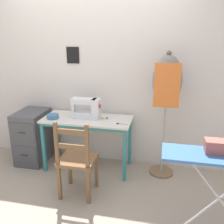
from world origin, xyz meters
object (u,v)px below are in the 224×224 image
object	(u,v)px
thread_spool_mid_table	(107,118)
filing_cabinet	(33,136)
storage_box	(218,147)
scissors	(120,124)
wooden_chair	(77,160)
sewing_machine	(87,109)
fabric_bowl	(53,116)
thread_spool_near_machine	(103,118)
dress_form	(167,87)

from	to	relation	value
thread_spool_mid_table	filing_cabinet	bearing A→B (deg)	179.86
storage_box	scissors	bearing A→B (deg)	142.11
wooden_chair	filing_cabinet	world-z (taller)	wooden_chair
sewing_machine	fabric_bowl	distance (m)	0.47
sewing_machine	filing_cabinet	distance (m)	0.97
sewing_machine	thread_spool_near_machine	bearing A→B (deg)	-2.18
wooden_chair	storage_box	xyz separation A→B (m)	(1.39, -0.27, 0.44)
wooden_chair	dress_form	world-z (taller)	dress_form
thread_spool_near_machine	thread_spool_mid_table	world-z (taller)	same
filing_cabinet	dress_form	size ratio (longest dim) A/B	0.47
fabric_bowl	storage_box	xyz separation A→B (m)	(1.90, -0.79, 0.13)
fabric_bowl	filing_cabinet	size ratio (longest dim) A/B	0.21
scissors	thread_spool_near_machine	distance (m)	0.30
fabric_bowl	thread_spool_mid_table	bearing A→B (deg)	10.41
sewing_machine	fabric_bowl	bearing A→B (deg)	-164.00
dress_form	storage_box	world-z (taller)	dress_form
thread_spool_near_machine	wooden_chair	world-z (taller)	wooden_chair
thread_spool_near_machine	wooden_chair	xyz separation A→B (m)	(-0.14, -0.64, -0.30)
scissors	thread_spool_near_machine	bearing A→B (deg)	152.13
thread_spool_near_machine	sewing_machine	bearing A→B (deg)	177.82
filing_cabinet	dress_form	xyz separation A→B (m)	(1.85, 0.03, 0.81)
scissors	dress_form	world-z (taller)	dress_form
sewing_machine	dress_form	distance (m)	1.06
thread_spool_mid_table	wooden_chair	bearing A→B (deg)	-106.94
fabric_bowl	storage_box	bearing A→B (deg)	-22.54
fabric_bowl	storage_box	distance (m)	2.06
thread_spool_mid_table	thread_spool_near_machine	bearing A→B (deg)	-168.05
storage_box	thread_spool_near_machine	bearing A→B (deg)	144.03
dress_form	thread_spool_mid_table	bearing A→B (deg)	-177.12
thread_spool_near_machine	wooden_chair	bearing A→B (deg)	-102.68
sewing_machine	dress_form	size ratio (longest dim) A/B	0.24
thread_spool_mid_table	storage_box	bearing A→B (deg)	-37.52
sewing_machine	wooden_chair	xyz separation A→B (m)	(0.07, -0.64, -0.41)
thread_spool_mid_table	dress_form	size ratio (longest dim) A/B	0.02
thread_spool_mid_table	wooden_chair	xyz separation A→B (m)	(-0.20, -0.65, -0.30)
fabric_bowl	wooden_chair	xyz separation A→B (m)	(0.51, -0.52, -0.32)
fabric_bowl	thread_spool_near_machine	xyz separation A→B (m)	(0.65, 0.12, -0.01)
fabric_bowl	thread_spool_mid_table	xyz separation A→B (m)	(0.70, 0.13, -0.01)
thread_spool_near_machine	storage_box	size ratio (longest dim) A/B	0.17
wooden_chair	filing_cabinet	bearing A→B (deg)	144.40
filing_cabinet	wooden_chair	bearing A→B (deg)	-35.60
dress_form	scissors	bearing A→B (deg)	-160.60
sewing_machine	scissors	xyz separation A→B (m)	(0.47, -0.15, -0.12)
scissors	thread_spool_mid_table	world-z (taller)	thread_spool_mid_table
sewing_machine	filing_cabinet	xyz separation A→B (m)	(-0.84, 0.01, -0.48)
sewing_machine	storage_box	distance (m)	1.72
dress_form	fabric_bowl	bearing A→B (deg)	-173.43
dress_form	sewing_machine	bearing A→B (deg)	-177.68
scissors	storage_box	xyz separation A→B (m)	(0.99, -0.77, 0.15)
scissors	filing_cabinet	bearing A→B (deg)	173.35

